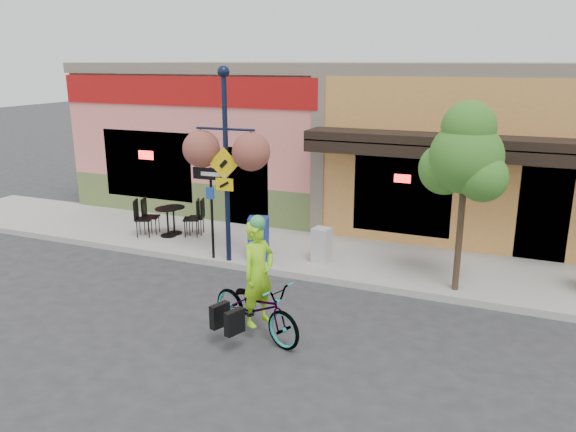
# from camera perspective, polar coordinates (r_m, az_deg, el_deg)

# --- Properties ---
(ground) EXTENTS (90.00, 90.00, 0.00)m
(ground) POSITION_cam_1_polar(r_m,az_deg,el_deg) (11.63, 1.83, -7.59)
(ground) COLOR #2D2D30
(ground) RESTS_ON ground
(sidewalk) EXTENTS (24.00, 3.00, 0.15)m
(sidewalk) POSITION_cam_1_polar(r_m,az_deg,el_deg) (13.36, 4.90, -4.16)
(sidewalk) COLOR #9E9B93
(sidewalk) RESTS_ON ground
(curb) EXTENTS (24.00, 0.12, 0.15)m
(curb) POSITION_cam_1_polar(r_m,az_deg,el_deg) (12.08, 2.77, -6.31)
(curb) COLOR #A8A59E
(curb) RESTS_ON ground
(building) EXTENTS (18.20, 8.20, 4.50)m
(building) POSITION_cam_1_polar(r_m,az_deg,el_deg) (18.06, 10.50, 7.92)
(building) COLOR #E57A71
(building) RESTS_ON ground
(bicycle) EXTENTS (2.10, 1.33, 1.04)m
(bicycle) POSITION_cam_1_polar(r_m,az_deg,el_deg) (9.64, -3.25, -9.29)
(bicycle) COLOR maroon
(bicycle) RESTS_ON ground
(cyclist_rider) EXTENTS (0.63, 0.76, 1.80)m
(cyclist_rider) POSITION_cam_1_polar(r_m,az_deg,el_deg) (9.47, -3.01, -7.27)
(cyclist_rider) COLOR #96E918
(cyclist_rider) RESTS_ON ground
(lamp_post) EXTENTS (1.40, 0.62, 4.32)m
(lamp_post) POSITION_cam_1_polar(r_m,az_deg,el_deg) (12.39, -6.29, 4.97)
(lamp_post) COLOR black
(lamp_post) RESTS_ON sidewalk
(one_way_sign) EXTENTS (0.82, 0.22, 2.12)m
(one_way_sign) POSITION_cam_1_polar(r_m,az_deg,el_deg) (12.83, -7.73, 0.24)
(one_way_sign) COLOR black
(one_way_sign) RESTS_ON sidewalk
(cafe_set_left) EXTENTS (1.76, 1.27, 0.96)m
(cafe_set_left) POSITION_cam_1_polar(r_m,az_deg,el_deg) (14.99, -11.54, -0.01)
(cafe_set_left) COLOR black
(cafe_set_left) RESTS_ON sidewalk
(cafe_set_right) EXTENTS (1.83, 1.40, 0.98)m
(cafe_set_right) POSITION_cam_1_polar(r_m,az_deg,el_deg) (14.81, -12.14, -0.19)
(cafe_set_right) COLOR black
(cafe_set_right) RESTS_ON sidewalk
(newspaper_box_blue) EXTENTS (0.55, 0.52, 0.99)m
(newspaper_box_blue) POSITION_cam_1_polar(r_m,az_deg,el_deg) (12.81, -3.02, -2.30)
(newspaper_box_blue) COLOR navy
(newspaper_box_blue) RESTS_ON sidewalk
(newspaper_box_grey) EXTENTS (0.43, 0.40, 0.80)m
(newspaper_box_grey) POSITION_cam_1_polar(r_m,az_deg,el_deg) (12.66, 3.43, -2.98)
(newspaper_box_grey) COLOR #B5B5B5
(newspaper_box_grey) RESTS_ON sidewalk
(street_tree) EXTENTS (1.69, 1.69, 3.76)m
(street_tree) POSITION_cam_1_polar(r_m,az_deg,el_deg) (11.23, 17.32, 1.78)
(street_tree) COLOR #3D7A26
(street_tree) RESTS_ON sidewalk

